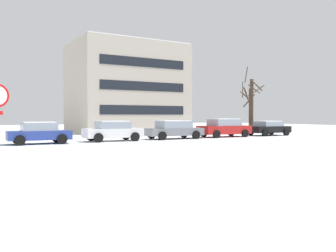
# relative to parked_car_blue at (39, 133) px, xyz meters

# --- Properties ---
(ground_plane) EXTENTS (120.00, 120.00, 0.00)m
(ground_plane) POSITION_rel_parked_car_blue_xyz_m (-2.15, -9.26, -0.72)
(ground_plane) COLOR white
(road_surface) EXTENTS (80.00, 8.96, 0.00)m
(road_surface) POSITION_rel_parked_car_blue_xyz_m (-2.15, -5.78, -0.72)
(road_surface) COLOR silver
(road_surface) RESTS_ON ground
(parked_car_blue) EXTENTS (3.92, 2.14, 1.41)m
(parked_car_blue) POSITION_rel_parked_car_blue_xyz_m (0.00, 0.00, 0.00)
(parked_car_blue) COLOR #283D93
(parked_car_blue) RESTS_ON ground
(parked_car_white) EXTENTS (4.16, 2.12, 1.43)m
(parked_car_white) POSITION_rel_parked_car_blue_xyz_m (5.02, -0.02, 0.01)
(parked_car_white) COLOR white
(parked_car_white) RESTS_ON ground
(parked_car_gray) EXTENTS (4.59, 2.23, 1.43)m
(parked_car_gray) POSITION_rel_parked_car_blue_xyz_m (10.05, -0.09, 0.01)
(parked_car_gray) COLOR slate
(parked_car_gray) RESTS_ON ground
(parked_car_red) EXTENTS (4.57, 2.28, 1.56)m
(parked_car_red) POSITION_rel_parked_car_blue_xyz_m (15.07, -0.09, 0.07)
(parked_car_red) COLOR red
(parked_car_red) RESTS_ON ground
(parked_car_black) EXTENTS (3.96, 2.28, 1.33)m
(parked_car_black) POSITION_rel_parked_car_blue_xyz_m (20.09, -0.28, -0.03)
(parked_car_black) COLOR black
(parked_car_black) RESTS_ON ground
(tree_far_right) EXTENTS (1.64, 1.70, 6.66)m
(tree_far_right) POSITION_rel_parked_car_blue_xyz_m (20.42, 2.31, 2.19)
(tree_far_right) COLOR #423326
(tree_far_right) RESTS_ON ground
(tree_far_mid) EXTENTS (2.24, 1.94, 5.19)m
(tree_far_mid) POSITION_rel_parked_car_blue_xyz_m (20.39, 2.42, 1.79)
(tree_far_mid) COLOR #423326
(tree_far_mid) RESTS_ON ground
(building_far_right) EXTENTS (11.58, 8.27, 9.55)m
(building_far_right) POSITION_rel_parked_car_blue_xyz_m (11.74, 12.39, 4.06)
(building_far_right) COLOR #B2A899
(building_far_right) RESTS_ON ground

